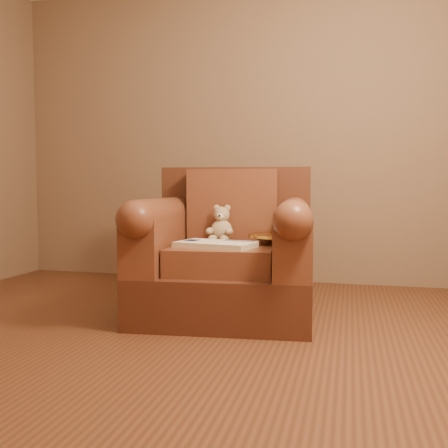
# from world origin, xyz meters

# --- Properties ---
(floor) EXTENTS (4.00, 4.00, 0.00)m
(floor) POSITION_xyz_m (0.00, 0.00, 0.00)
(floor) COLOR brown
(floor) RESTS_ON ground
(room) EXTENTS (4.02, 4.02, 2.71)m
(room) POSITION_xyz_m (0.00, 0.00, 1.71)
(room) COLOR #896B54
(room) RESTS_ON ground
(armchair) EXTENTS (1.20, 1.15, 1.00)m
(armchair) POSITION_xyz_m (0.31, 0.74, 0.39)
(armchair) COLOR #4F281A
(armchair) RESTS_ON floor
(teddy_bear) EXTENTS (0.19, 0.21, 0.26)m
(teddy_bear) POSITION_xyz_m (0.25, 0.83, 0.57)
(teddy_bear) COLOR tan
(teddy_bear) RESTS_ON armchair
(guidebook) EXTENTS (0.51, 0.36, 0.04)m
(guidebook) POSITION_xyz_m (0.31, 0.47, 0.49)
(guidebook) COLOR beige
(guidebook) RESTS_ON armchair
(side_table) EXTENTS (0.38, 0.38, 0.54)m
(side_table) POSITION_xyz_m (0.65, 0.77, 0.29)
(side_table) COLOR gold
(side_table) RESTS_ON floor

